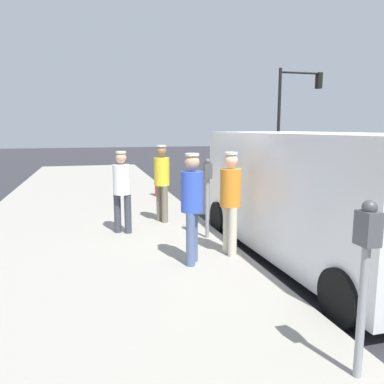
% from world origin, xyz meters
% --- Properties ---
extents(ground_plane, '(80.00, 80.00, 0.00)m').
position_xyz_m(ground_plane, '(0.00, 0.00, 0.00)').
color(ground_plane, '#2D2D33').
extents(sidewalk_slab, '(5.00, 32.00, 0.15)m').
position_xyz_m(sidewalk_slab, '(3.50, 0.00, 0.07)').
color(sidewalk_slab, '#9E998E').
rests_on(sidewalk_slab, ground).
extents(parking_meter_near, '(0.14, 0.18, 1.52)m').
position_xyz_m(parking_meter_near, '(1.35, -0.42, 1.18)').
color(parking_meter_near, gray).
rests_on(parking_meter_near, sidewalk_slab).
extents(parking_meter_far, '(0.14, 0.18, 1.52)m').
position_xyz_m(parking_meter_far, '(1.35, 3.93, 1.18)').
color(parking_meter_far, gray).
rests_on(parking_meter_far, sidewalk_slab).
extents(pedestrian_in_blue, '(0.34, 0.34, 1.71)m').
position_xyz_m(pedestrian_in_blue, '(1.99, 0.89, 1.13)').
color(pedestrian_in_blue, '#4C608C').
rests_on(pedestrian_in_blue, sidewalk_slab).
extents(pedestrian_in_orange, '(0.34, 0.36, 1.70)m').
position_xyz_m(pedestrian_in_orange, '(1.28, 0.62, 1.12)').
color(pedestrian_in_orange, beige).
rests_on(pedestrian_in_orange, sidewalk_slab).
extents(pedestrian_in_white, '(0.34, 0.34, 1.63)m').
position_xyz_m(pedestrian_in_white, '(2.88, -1.20, 1.08)').
color(pedestrian_in_white, '#383D47').
rests_on(pedestrian_in_white, sidewalk_slab).
extents(pedestrian_in_yellow, '(0.34, 0.34, 1.71)m').
position_xyz_m(pedestrian_in_yellow, '(1.94, -1.93, 1.13)').
color(pedestrian_in_yellow, '#726656').
rests_on(pedestrian_in_yellow, sidewalk_slab).
extents(parked_van, '(2.20, 5.23, 2.15)m').
position_xyz_m(parked_van, '(-0.15, 0.86, 1.15)').
color(parked_van, white).
rests_on(parked_van, ground).
extents(traffic_light_corner, '(2.48, 0.42, 5.20)m').
position_xyz_m(traffic_light_corner, '(-6.81, -11.92, 3.52)').
color(traffic_light_corner, black).
rests_on(traffic_light_corner, ground).
extents(fire_hydrant, '(0.24, 0.24, 0.86)m').
position_xyz_m(fire_hydrant, '(1.45, -5.19, 0.57)').
color(fire_hydrant, red).
rests_on(fire_hydrant, sidewalk_slab).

